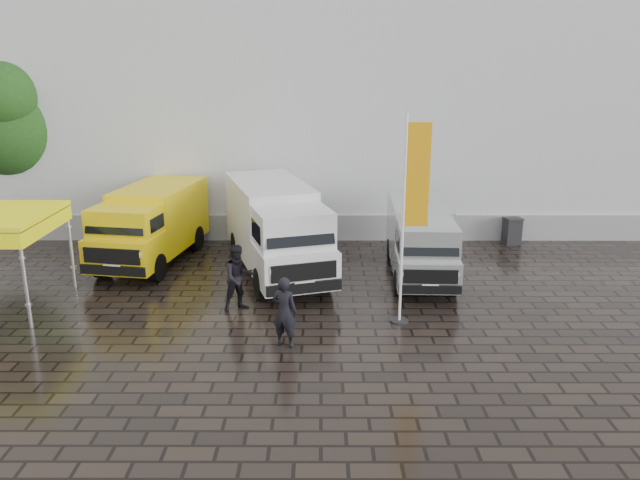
# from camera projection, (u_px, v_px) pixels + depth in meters

# --- Properties ---
(ground) EXTENTS (120.00, 120.00, 0.00)m
(ground) POSITION_uv_depth(u_px,v_px,m) (356.00, 322.00, 16.74)
(ground) COLOR black
(ground) RESTS_ON ground
(exhibition_hall) EXTENTS (44.00, 16.00, 12.00)m
(exhibition_hall) POSITION_uv_depth(u_px,v_px,m) (381.00, 77.00, 30.45)
(exhibition_hall) COLOR silver
(exhibition_hall) RESTS_ON ground
(hall_plinth) EXTENTS (44.00, 0.15, 1.00)m
(hall_plinth) POSITION_uv_depth(u_px,v_px,m) (397.00, 228.00, 24.24)
(hall_plinth) COLOR gray
(hall_plinth) RESTS_ON ground
(van_yellow) EXTENTS (3.05, 5.83, 2.56)m
(van_yellow) POSITION_uv_depth(u_px,v_px,m) (151.00, 227.00, 21.34)
(van_yellow) COLOR yellow
(van_yellow) RESTS_ON ground
(van_white) EXTENTS (4.08, 7.00, 2.88)m
(van_white) POSITION_uv_depth(u_px,v_px,m) (276.00, 231.00, 20.22)
(van_white) COLOR silver
(van_white) RESTS_ON ground
(van_silver) EXTENTS (2.01, 5.47, 2.34)m
(van_silver) POSITION_uv_depth(u_px,v_px,m) (420.00, 241.00, 20.02)
(van_silver) COLOR #B6B9BB
(van_silver) RESTS_ON ground
(flagpole) EXTENTS (0.88, 0.50, 5.52)m
(flagpole) POSITION_uv_depth(u_px,v_px,m) (411.00, 208.00, 15.92)
(flagpole) COLOR black
(flagpole) RESTS_ON ground
(tree) EXTENTS (3.90, 4.00, 7.00)m
(tree) POSITION_uv_depth(u_px,v_px,m) (12.00, 121.00, 24.24)
(tree) COLOR black
(tree) RESTS_ON ground
(wheelie_bin) EXTENTS (0.69, 0.69, 1.02)m
(wheelie_bin) POSITION_uv_depth(u_px,v_px,m) (512.00, 231.00, 23.75)
(wheelie_bin) COLOR black
(wheelie_bin) RESTS_ON ground
(person_front) EXTENTS (0.76, 0.63, 1.79)m
(person_front) POSITION_uv_depth(u_px,v_px,m) (285.00, 312.00, 15.09)
(person_front) COLOR black
(person_front) RESTS_ON ground
(person_tent) EXTENTS (1.15, 1.07, 1.88)m
(person_tent) POSITION_uv_depth(u_px,v_px,m) (239.00, 278.00, 17.34)
(person_tent) COLOR black
(person_tent) RESTS_ON ground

